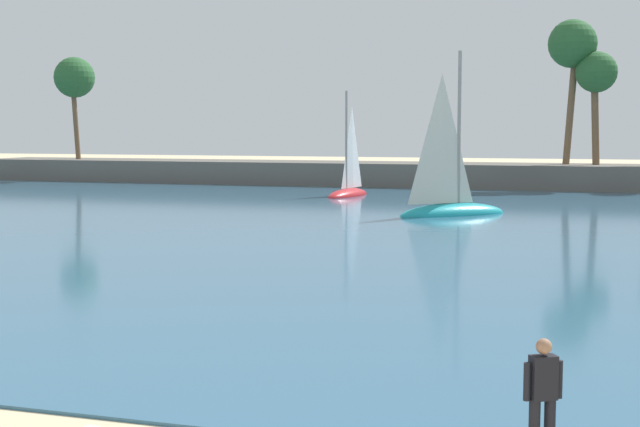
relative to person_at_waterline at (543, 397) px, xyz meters
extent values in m
cube|color=#33607F|center=(-6.00, 47.46, -0.86)|extent=(220.00, 95.28, 0.06)
cube|color=#605B54|center=(-6.00, 55.10, 0.01)|extent=(86.35, 6.00, 1.80)
cylinder|color=brown|center=(-1.81, 55.87, 5.21)|extent=(0.99, 0.70, 8.63)
sphere|color=#285B2D|center=(-1.81, 55.87, 9.51)|extent=(3.47, 3.47, 3.47)
cylinder|color=brown|center=(-0.12, 55.55, 4.18)|extent=(0.80, 0.69, 6.58)
sphere|color=#285B2D|center=(-0.12, 55.55, 7.46)|extent=(2.92, 2.92, 2.92)
cylinder|color=brown|center=(-41.84, 54.51, 4.32)|extent=(0.56, 0.78, 6.85)
sphere|color=#285B2D|center=(-41.84, 54.51, 7.73)|extent=(3.38, 3.38, 3.38)
cube|color=black|center=(0.00, 0.00, 0.26)|extent=(0.39, 0.35, 0.58)
sphere|color=#9E7051|center=(0.00, 0.00, 0.67)|extent=(0.21, 0.21, 0.21)
cylinder|color=black|center=(0.20, 0.12, 0.22)|extent=(0.09, 0.09, 0.50)
cylinder|color=black|center=(-0.20, -0.12, 0.22)|extent=(0.09, 0.09, 0.50)
ellipsoid|color=teal|center=(-6.54, 33.10, -0.83)|extent=(5.65, 5.43, 1.21)
cylinder|color=gray|center=(-6.32, 33.31, 3.54)|extent=(0.18, 0.18, 7.54)
pyramid|color=silver|center=(-7.07, 32.61, 2.97)|extent=(2.11, 1.98, 6.41)
ellipsoid|color=red|center=(-15.04, 43.77, -0.83)|extent=(2.25, 5.13, 0.99)
cylinder|color=gray|center=(-15.08, 43.53, 2.76)|extent=(0.15, 0.15, 6.20)
pyramid|color=white|center=(-14.94, 44.36, 2.30)|extent=(0.50, 2.23, 5.27)
camera|label=1|loc=(0.70, -11.81, 3.48)|focal=50.71mm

